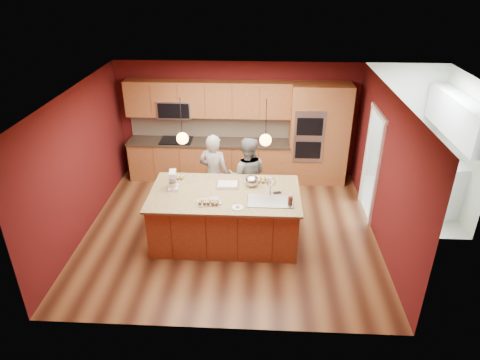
# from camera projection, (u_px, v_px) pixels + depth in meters

# --- Properties ---
(floor) EXTENTS (5.50, 5.50, 0.00)m
(floor) POSITION_uv_depth(u_px,v_px,m) (230.00, 229.00, 8.30)
(floor) COLOR #422214
(floor) RESTS_ON ground
(ceiling) EXTENTS (5.50, 5.50, 0.00)m
(ceiling) POSITION_uv_depth(u_px,v_px,m) (229.00, 93.00, 7.06)
(ceiling) COLOR white
(ceiling) RESTS_ON ground
(wall_back) EXTENTS (5.50, 0.00, 5.50)m
(wall_back) POSITION_uv_depth(u_px,v_px,m) (238.00, 120.00, 9.89)
(wall_back) COLOR #4E1111
(wall_back) RESTS_ON ground
(wall_front) EXTENTS (5.50, 0.00, 5.50)m
(wall_front) POSITION_uv_depth(u_px,v_px,m) (215.00, 251.00, 5.46)
(wall_front) COLOR #4E1111
(wall_front) RESTS_ON ground
(wall_left) EXTENTS (0.00, 5.00, 5.00)m
(wall_left) POSITION_uv_depth(u_px,v_px,m) (80.00, 163.00, 7.81)
(wall_left) COLOR #4E1111
(wall_left) RESTS_ON ground
(wall_right) EXTENTS (0.00, 5.00, 5.00)m
(wall_right) POSITION_uv_depth(u_px,v_px,m) (385.00, 170.00, 7.55)
(wall_right) COLOR #4E1111
(wall_right) RESTS_ON ground
(cabinet_run) EXTENTS (3.74, 0.64, 2.30)m
(cabinet_run) POSITION_uv_depth(u_px,v_px,m) (208.00, 138.00, 9.87)
(cabinet_run) COLOR brown
(cabinet_run) RESTS_ON floor
(oven_column) EXTENTS (1.30, 0.62, 2.30)m
(oven_column) POSITION_uv_depth(u_px,v_px,m) (318.00, 135.00, 9.63)
(oven_column) COLOR brown
(oven_column) RESTS_ON floor
(doorway_trim) EXTENTS (0.08, 1.11, 2.20)m
(doorway_trim) POSITION_uv_depth(u_px,v_px,m) (371.00, 166.00, 8.40)
(doorway_trim) COLOR white
(doorway_trim) RESTS_ON wall_right
(laundry_room) EXTENTS (2.60, 2.70, 2.70)m
(laundry_room) POSITION_uv_depth(u_px,v_px,m) (458.00, 117.00, 8.26)
(laundry_room) COLOR #BBBBB5
(laundry_room) RESTS_ON ground
(pendant_left) EXTENTS (0.20, 0.20, 0.80)m
(pendant_left) POSITION_uv_depth(u_px,v_px,m) (182.00, 138.00, 7.15)
(pendant_left) COLOR black
(pendant_left) RESTS_ON ceiling
(pendant_right) EXTENTS (0.20, 0.20, 0.80)m
(pendant_right) POSITION_uv_depth(u_px,v_px,m) (266.00, 140.00, 7.09)
(pendant_right) COLOR black
(pendant_right) RESTS_ON ceiling
(island) EXTENTS (2.67, 1.49, 1.36)m
(island) POSITION_uv_depth(u_px,v_px,m) (226.00, 216.00, 7.81)
(island) COLOR brown
(island) RESTS_ON floor
(person_left) EXTENTS (0.69, 0.54, 1.69)m
(person_left) POSITION_uv_depth(u_px,v_px,m) (214.00, 174.00, 8.55)
(person_left) COLOR black
(person_left) RESTS_ON floor
(person_right) EXTENTS (0.80, 0.63, 1.63)m
(person_right) POSITION_uv_depth(u_px,v_px,m) (247.00, 176.00, 8.53)
(person_right) COLOR slate
(person_right) RESTS_ON floor
(stand_mixer) EXTENTS (0.21, 0.27, 0.34)m
(stand_mixer) POSITION_uv_depth(u_px,v_px,m) (173.00, 181.00, 7.66)
(stand_mixer) COLOR silver
(stand_mixer) RESTS_ON island
(sheet_cake) EXTENTS (0.42, 0.31, 0.05)m
(sheet_cake) POSITION_uv_depth(u_px,v_px,m) (228.00, 185.00, 7.80)
(sheet_cake) COLOR silver
(sheet_cake) RESTS_ON island
(cooling_rack) EXTENTS (0.46, 0.39, 0.02)m
(cooling_rack) POSITION_uv_depth(u_px,v_px,m) (209.00, 202.00, 7.28)
(cooling_rack) COLOR #B6B9BE
(cooling_rack) RESTS_ON island
(mixing_bowl) EXTENTS (0.25, 0.25, 0.21)m
(mixing_bowl) POSITION_uv_depth(u_px,v_px,m) (252.00, 181.00, 7.77)
(mixing_bowl) COLOR silver
(mixing_bowl) RESTS_ON island
(plate) EXTENTS (0.20, 0.20, 0.01)m
(plate) POSITION_uv_depth(u_px,v_px,m) (238.00, 208.00, 7.11)
(plate) COLOR silver
(plate) RESTS_ON island
(tumbler) EXTENTS (0.08, 0.08, 0.15)m
(tumbler) POSITION_uv_depth(u_px,v_px,m) (290.00, 201.00, 7.17)
(tumbler) COLOR #34190D
(tumbler) RESTS_ON island
(phone) EXTENTS (0.16, 0.12, 0.01)m
(phone) POSITION_uv_depth(u_px,v_px,m) (277.00, 193.00, 7.57)
(phone) COLOR black
(phone) RESTS_ON island
(cupcakes_left) EXTENTS (0.28, 0.14, 0.06)m
(cupcakes_left) POSITION_uv_depth(u_px,v_px,m) (177.00, 177.00, 8.05)
(cupcakes_left) COLOR #D9B763
(cupcakes_left) RESTS_ON island
(cupcakes_rack) EXTENTS (0.36, 0.14, 0.06)m
(cupcakes_rack) POSITION_uv_depth(u_px,v_px,m) (209.00, 202.00, 7.20)
(cupcakes_rack) COLOR #D9B763
(cupcakes_rack) RESTS_ON island
(cupcakes_right) EXTENTS (0.23, 0.23, 0.07)m
(cupcakes_right) POSITION_uv_depth(u_px,v_px,m) (263.00, 180.00, 7.96)
(cupcakes_right) COLOR #D9B763
(cupcakes_right) RESTS_ON island
(washer) EXTENTS (0.84, 0.86, 1.12)m
(washer) POSITION_uv_depth(u_px,v_px,m) (442.00, 189.00, 8.59)
(washer) COLOR silver
(washer) RESTS_ON floor
(dryer) EXTENTS (0.75, 0.76, 1.00)m
(dryer) POSITION_uv_depth(u_px,v_px,m) (430.00, 176.00, 9.25)
(dryer) COLOR silver
(dryer) RESTS_ON floor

